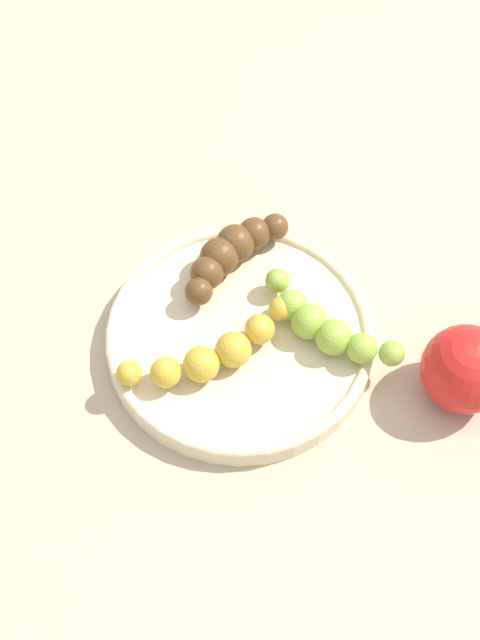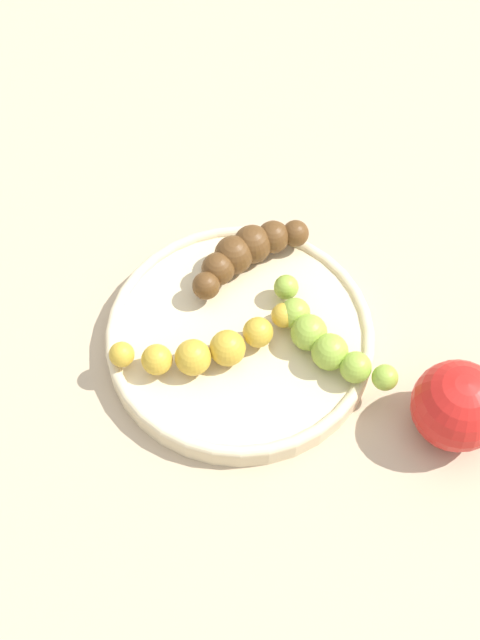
% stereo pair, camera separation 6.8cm
% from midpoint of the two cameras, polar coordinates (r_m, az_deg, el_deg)
% --- Properties ---
extents(ground_plane, '(2.40, 2.40, 0.00)m').
position_cam_midpoint_polar(ground_plane, '(0.71, 2.72, -1.87)').
color(ground_plane, tan).
extents(fruit_bowl, '(0.23, 0.23, 0.02)m').
position_cam_midpoint_polar(fruit_bowl, '(0.70, 2.76, -1.35)').
color(fruit_bowl, beige).
rests_on(fruit_bowl, ground_plane).
extents(banana_overripe, '(0.11, 0.07, 0.03)m').
position_cam_midpoint_polar(banana_overripe, '(0.72, 3.08, 4.50)').
color(banana_overripe, '#593819').
rests_on(banana_overripe, fruit_bowl).
extents(banana_spotted, '(0.16, 0.05, 0.03)m').
position_cam_midpoint_polar(banana_spotted, '(0.67, 0.69, -2.11)').
color(banana_spotted, gold).
rests_on(banana_spotted, fruit_bowl).
extents(banana_green, '(0.08, 0.12, 0.03)m').
position_cam_midpoint_polar(banana_green, '(0.68, 8.63, -1.53)').
color(banana_green, '#8CAD38').
rests_on(banana_green, fruit_bowl).
extents(apple_red, '(0.07, 0.07, 0.07)m').
position_cam_midpoint_polar(apple_red, '(0.67, 17.60, -5.91)').
color(apple_red, red).
rests_on(apple_red, ground_plane).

